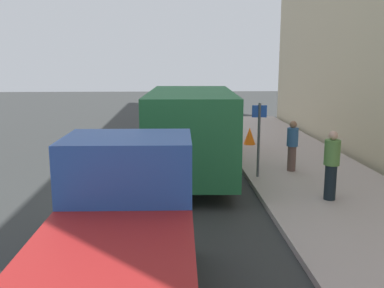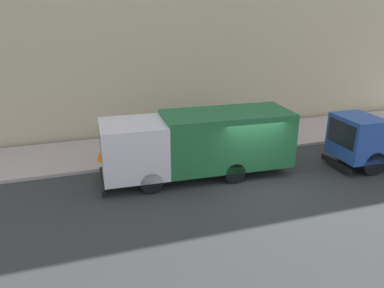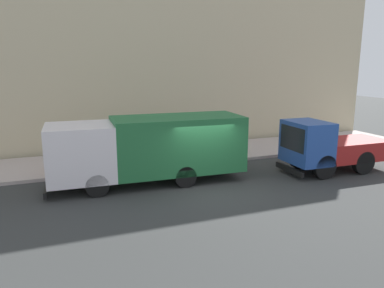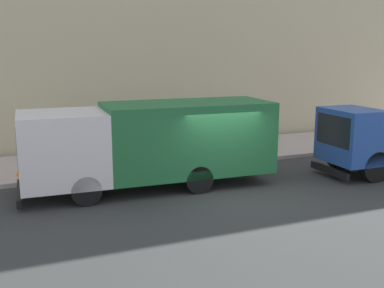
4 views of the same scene
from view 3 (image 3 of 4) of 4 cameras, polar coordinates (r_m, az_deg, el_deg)
name	(u,v)px [view 3 (image 3 of 4)]	position (r m, az deg, el deg)	size (l,w,h in m)	color
ground	(205,186)	(15.04, 1.99, -6.59)	(80.00, 80.00, 0.00)	#313333
sidewalk	(168,156)	(19.62, -3.82, -1.87)	(4.19, 30.00, 0.15)	#B6A7A0
building_facade	(152,39)	(21.57, -6.19, 15.98)	(0.50, 30.00, 12.56)	beige
large_utility_truck	(149,147)	(15.24, -6.72, -0.40)	(2.78, 8.13, 2.74)	white
small_flatbed_truck	(329,147)	(17.93, 20.48, -0.45)	(2.17, 5.08, 2.41)	#244B9F
pedestrian_walking	(146,143)	(18.53, -7.16, 0.15)	(0.50, 0.50, 1.61)	brown
pedestrian_standing	(198,137)	(19.55, 0.95, 1.12)	(0.45, 0.45, 1.77)	black
traffic_cone_orange	(52,164)	(17.62, -20.91, -2.87)	(0.50, 0.50, 0.71)	orange
street_sign_post	(165,137)	(17.45, -4.19, 1.10)	(0.44, 0.08, 2.24)	#4C5156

